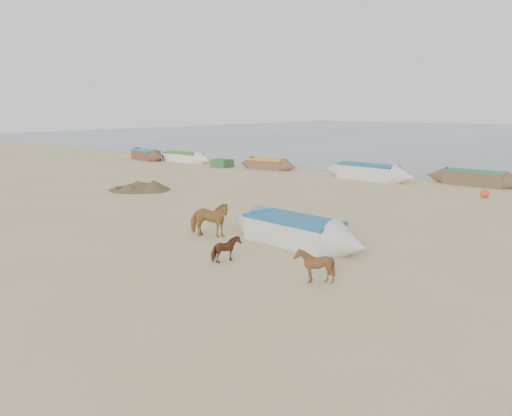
{
  "coord_description": "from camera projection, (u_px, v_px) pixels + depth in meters",
  "views": [
    {
      "loc": [
        10.83,
        -9.79,
        4.55
      ],
      "look_at": [
        0.0,
        4.0,
        1.0
      ],
      "focal_mm": 35.0,
      "sensor_mm": 36.0,
      "label": 1
    }
  ],
  "objects": [
    {
      "name": "ground",
      "position": [
        174.0,
        261.0,
        15.0
      ],
      "size": [
        140.0,
        140.0,
        0.0
      ],
      "primitive_type": "plane",
      "color": "tan",
      "rests_on": "ground"
    },
    {
      "name": "cow_adult",
      "position": [
        209.0,
        219.0,
        17.68
      ],
      "size": [
        1.67,
        1.26,
        1.29
      ],
      "primitive_type": "imported",
      "rotation": [
        0.0,
        0.0,
        1.99
      ],
      "color": "olive",
      "rests_on": "ground"
    },
    {
      "name": "calf_front",
      "position": [
        314.0,
        265.0,
        13.07
      ],
      "size": [
        0.87,
        0.77,
        0.96
      ],
      "primitive_type": "imported",
      "rotation": [
        0.0,
        0.0,
        -1.57
      ],
      "color": "#56351B",
      "rests_on": "ground"
    },
    {
      "name": "calf_right",
      "position": [
        227.0,
        250.0,
        14.83
      ],
      "size": [
        0.77,
        0.86,
        0.77
      ],
      "primitive_type": "imported",
      "rotation": [
        0.0,
        0.0,
        1.73
      ],
      "color": "#5A311D",
      "rests_on": "ground"
    },
    {
      "name": "near_canoe",
      "position": [
        293.0,
        230.0,
        16.92
      ],
      "size": [
        5.85,
        2.09,
        0.9
      ],
      "primitive_type": null,
      "rotation": [
        0.0,
        0.0,
        -0.11
      ],
      "color": "beige",
      "rests_on": "ground"
    },
    {
      "name": "debris_pile",
      "position": [
        139.0,
        185.0,
        28.14
      ],
      "size": [
        4.5,
        4.5,
        0.44
      ],
      "primitive_type": "cone",
      "rotation": [
        0.0,
        0.0,
        -0.43
      ],
      "color": "brown",
      "rests_on": "ground"
    },
    {
      "name": "waterline_canoes",
      "position": [
        366.0,
        172.0,
        32.22
      ],
      "size": [
        48.22,
        4.25,
        0.99
      ],
      "color": "brown",
      "rests_on": "ground"
    },
    {
      "name": "beach_clutter",
      "position": [
        483.0,
        184.0,
        28.25
      ],
      "size": [
        43.09,
        5.25,
        0.64
      ],
      "color": "#2C6233",
      "rests_on": "ground"
    }
  ]
}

